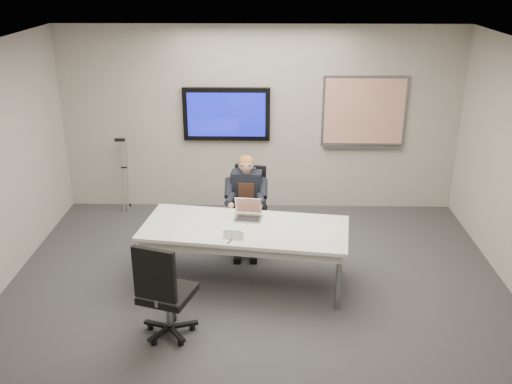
{
  "coord_description": "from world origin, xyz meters",
  "views": [
    {
      "loc": [
        0.12,
        -5.36,
        3.62
      ],
      "look_at": [
        -0.01,
        0.74,
        1.14
      ],
      "focal_mm": 40.0,
      "sensor_mm": 36.0,
      "label": 1
    }
  ],
  "objects_px": {
    "conference_table": "(245,233)",
    "seated_person": "(246,215)",
    "office_chair_far": "(248,220)",
    "office_chair_near": "(166,308)",
    "laptop": "(248,213)"
  },
  "relations": [
    {
      "from": "seated_person",
      "to": "laptop",
      "type": "distance_m",
      "value": 0.63
    },
    {
      "from": "conference_table",
      "to": "office_chair_far",
      "type": "xyz_separation_m",
      "value": [
        -0.01,
        1.07,
        -0.32
      ]
    },
    {
      "from": "conference_table",
      "to": "office_chair_near",
      "type": "xyz_separation_m",
      "value": [
        -0.76,
        -1.11,
        -0.31
      ]
    },
    {
      "from": "office_chair_far",
      "to": "seated_person",
      "type": "distance_m",
      "value": 0.31
    },
    {
      "from": "conference_table",
      "to": "seated_person",
      "type": "xyz_separation_m",
      "value": [
        -0.02,
        0.83,
        -0.13
      ]
    },
    {
      "from": "conference_table",
      "to": "office_chair_near",
      "type": "bearing_deg",
      "value": -116.52
    },
    {
      "from": "office_chair_far",
      "to": "office_chair_near",
      "type": "bearing_deg",
      "value": -96.71
    },
    {
      "from": "conference_table",
      "to": "office_chair_far",
      "type": "distance_m",
      "value": 1.12
    },
    {
      "from": "seated_person",
      "to": "conference_table",
      "type": "bearing_deg",
      "value": -85.14
    },
    {
      "from": "office_chair_far",
      "to": "office_chair_near",
      "type": "relative_size",
      "value": 0.96
    },
    {
      "from": "conference_table",
      "to": "seated_person",
      "type": "relative_size",
      "value": 1.95
    },
    {
      "from": "office_chair_far",
      "to": "laptop",
      "type": "height_order",
      "value": "office_chair_far"
    },
    {
      "from": "office_chair_far",
      "to": "seated_person",
      "type": "relative_size",
      "value": 0.83
    },
    {
      "from": "conference_table",
      "to": "seated_person",
      "type": "height_order",
      "value": "seated_person"
    },
    {
      "from": "conference_table",
      "to": "laptop",
      "type": "height_order",
      "value": "laptop"
    }
  ]
}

